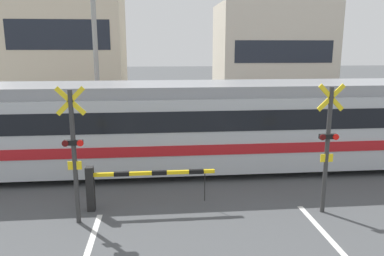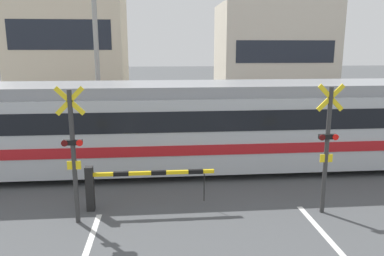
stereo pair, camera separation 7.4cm
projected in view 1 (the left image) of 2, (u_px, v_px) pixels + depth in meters
rail_track_near at (192, 174)px, 12.47m from camera, size 50.00×0.10×0.08m
rail_track_far at (188, 161)px, 13.86m from camera, size 50.00×0.10×0.08m
commuter_train at (191, 123)px, 12.84m from camera, size 21.83×3.06×2.98m
crossing_barrier_near at (120, 182)px, 9.67m from camera, size 3.33×0.20×1.18m
crossing_barrier_far at (234, 129)px, 15.81m from camera, size 3.33×0.20×1.18m
crossing_signal_left at (74, 150)px, 8.70m from camera, size 0.68×0.15×3.32m
crossing_signal_right at (328, 143)px, 9.29m from camera, size 0.68×0.15×3.32m
pedestrian at (197, 109)px, 19.28m from camera, size 0.38×0.24×1.81m
building_left_of_street at (68, 43)px, 24.75m from camera, size 7.24×5.16×8.87m
building_right_of_street at (272, 56)px, 26.27m from camera, size 7.62×5.16×7.03m
utility_pole_streetside at (96, 53)px, 17.01m from camera, size 0.22×0.22×7.77m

